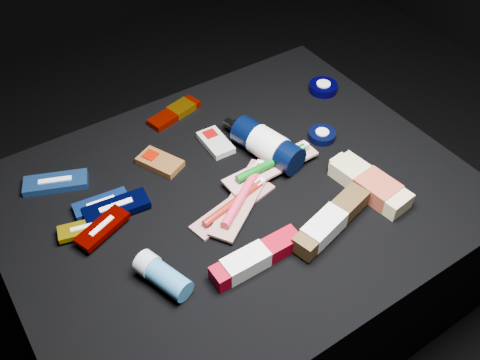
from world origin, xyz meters
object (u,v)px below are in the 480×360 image
bodywash_bottle (371,185)px  deodorant_stick (162,275)px  toothpaste_carton_red (253,259)px  lotion_bottle (267,145)px

bodywash_bottle → deodorant_stick: size_ratio=1.62×
deodorant_stick → toothpaste_carton_red: 0.17m
bodywash_bottle → lotion_bottle: bearing=112.3°
bodywash_bottle → toothpaste_carton_red: size_ratio=1.03×
bodywash_bottle → deodorant_stick: bearing=168.2°
deodorant_stick → toothpaste_carton_red: deodorant_stick is taller
lotion_bottle → bodywash_bottle: bearing=-73.5°
lotion_bottle → bodywash_bottle: 0.25m
deodorant_stick → bodywash_bottle: bearing=-22.8°
deodorant_stick → lotion_bottle: bearing=7.8°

